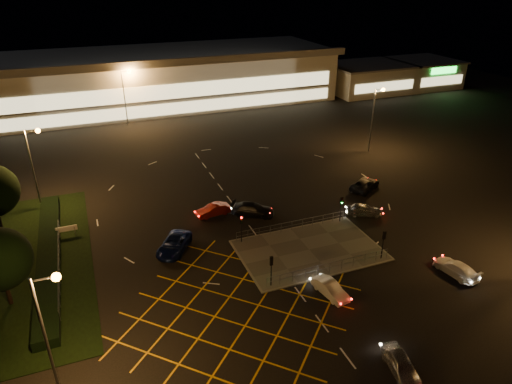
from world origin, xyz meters
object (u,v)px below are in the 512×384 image
object	(u,v)px
car_far_dkgrey	(253,209)
car_east_grey	(365,184)
car_circ_red	(213,210)
signal_ne	(341,204)
car_queue_white	(330,289)
car_right_silver	(364,210)
signal_sw	(271,265)
car_near_silver	(401,364)
signal_se	(384,239)
signal_nw	(241,223)
car_left_blue	(174,244)
car_approach_white	(456,268)

from	to	relation	value
car_far_dkgrey	car_east_grey	xyz separation A→B (m)	(16.23, 1.09, -0.03)
car_circ_red	car_east_grey	world-z (taller)	car_east_grey
signal_ne	car_queue_white	distance (m)	13.45
car_far_dkgrey	car_right_silver	world-z (taller)	car_far_dkgrey
signal_sw	car_near_silver	distance (m)	13.46
car_near_silver	signal_se	bearing A→B (deg)	70.45
signal_se	car_far_dkgrey	world-z (taller)	signal_se
signal_se	car_near_silver	world-z (taller)	signal_se
signal_sw	signal_ne	xyz separation A→B (m)	(12.00, 7.99, 0.00)
car_queue_white	car_right_silver	size ratio (longest dim) A/B	0.94
signal_ne	car_east_grey	size ratio (longest dim) A/B	0.62
signal_nw	car_left_blue	xyz separation A→B (m)	(-6.97, 1.13, -1.63)
signal_nw	car_circ_red	xyz separation A→B (m)	(-1.06, 6.90, -1.69)
car_east_grey	car_approach_white	world-z (taller)	car_east_grey
signal_sw	car_near_silver	xyz separation A→B (m)	(4.87, -12.44, -1.68)
car_near_silver	car_left_blue	xyz separation A→B (m)	(-11.85, 21.56, 0.05)
signal_se	car_queue_white	distance (m)	8.31
car_approach_white	car_far_dkgrey	bearing A→B (deg)	-60.57
signal_ne	car_left_blue	distance (m)	19.08
car_circ_red	car_near_silver	bearing A→B (deg)	4.56
car_near_silver	car_queue_white	size ratio (longest dim) A/B	1.02
signal_se	car_approach_white	world-z (taller)	signal_se
car_left_blue	car_approach_white	world-z (taller)	car_left_blue
car_far_dkgrey	car_circ_red	size ratio (longest dim) A/B	1.24
car_right_silver	car_approach_white	bearing A→B (deg)	-144.78
signal_se	car_approach_white	xyz separation A→B (m)	(5.13, -4.67, -1.71)
car_right_silver	car_circ_red	distance (m)	17.79
car_right_silver	car_east_grey	world-z (taller)	car_right_silver
signal_se	car_near_silver	bearing A→B (deg)	60.18
signal_ne	car_right_silver	size ratio (longest dim) A/B	0.76
car_left_blue	signal_ne	bearing A→B (deg)	29.24
signal_sw	car_far_dkgrey	distance (m)	13.75
car_approach_white	car_left_blue	bearing A→B (deg)	-37.99
car_right_silver	car_far_dkgrey	bearing A→B (deg)	96.36
signal_sw	car_approach_white	bearing A→B (deg)	164.74
car_near_silver	car_approach_white	world-z (taller)	car_near_silver
signal_ne	car_east_grey	distance (m)	10.00
car_right_silver	car_near_silver	bearing A→B (deg)	-178.93
signal_ne	car_near_silver	world-z (taller)	signal_ne
car_queue_white	car_circ_red	distance (m)	18.72
car_circ_red	car_approach_white	world-z (taller)	car_circ_red
signal_sw	car_circ_red	xyz separation A→B (m)	(-1.06, 14.89, -1.69)
car_circ_red	car_left_blue	bearing A→B (deg)	-53.39
car_near_silver	car_approach_white	bearing A→B (deg)	42.64
signal_nw	car_right_silver	bearing A→B (deg)	1.46
signal_sw	signal_nw	xyz separation A→B (m)	(0.00, 7.99, 0.00)
signal_nw	car_approach_white	distance (m)	21.36
signal_ne	car_approach_white	xyz separation A→B (m)	(5.13, -12.66, -1.71)
car_queue_white	car_circ_red	world-z (taller)	car_circ_red
signal_se	car_circ_red	xyz separation A→B (m)	(-13.06, 14.89, -1.69)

